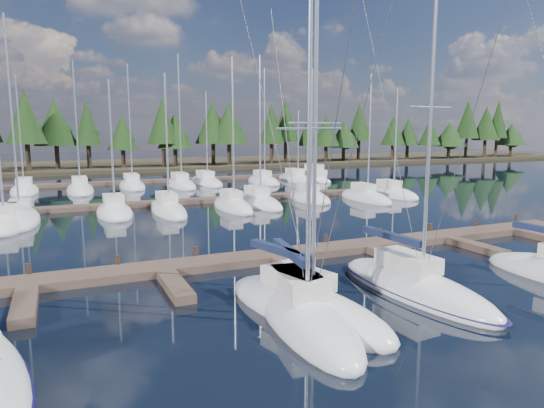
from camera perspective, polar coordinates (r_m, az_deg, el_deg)
name	(u,v)px	position (r m, az deg, el deg)	size (l,w,h in m)	color
ground	(209,222)	(37.83, -7.39, -2.09)	(260.00, 260.00, 0.00)	black
far_shore	(119,165)	(96.47, -17.60, 4.36)	(220.00, 30.00, 0.60)	#332C1C
main_dock	(276,259)	(26.20, 0.53, -6.46)	(44.00, 6.13, 0.90)	brown
back_docks	(160,190)	(56.65, -13.04, 1.58)	(50.00, 21.80, 0.40)	brown
front_sailboat_2	(302,313)	(18.66, 3.61, -12.66)	(3.88, 9.45, 12.95)	silver
front_sailboat_3	(304,307)	(19.21, 3.82, -12.00)	(5.01, 9.10, 13.30)	silver
front_sailboat_4	(414,287)	(22.32, 16.31, -9.33)	(3.26, 9.58, 14.50)	silver
back_sailboat_rows	(170,195)	(52.18, -11.86, 1.09)	(46.45, 30.93, 16.75)	silver
motor_yacht_right	(312,178)	(67.15, 4.78, 3.08)	(3.57, 7.97, 3.83)	silver
tree_line	(115,127)	(86.39, -17.99, 8.65)	(186.62, 11.38, 14.01)	black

